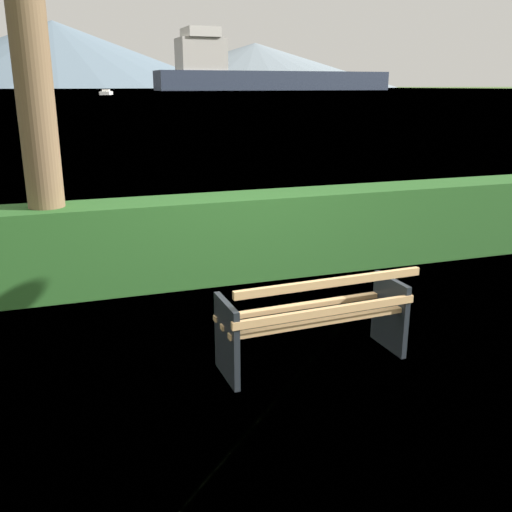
# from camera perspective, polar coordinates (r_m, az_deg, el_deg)

# --- Properties ---
(ground_plane) EXTENTS (1400.00, 1400.00, 0.00)m
(ground_plane) POSITION_cam_1_polar(r_m,az_deg,el_deg) (5.15, 5.50, -10.37)
(ground_plane) COLOR #4C6B33
(water_surface) EXTENTS (620.00, 620.00, 0.00)m
(water_surface) POSITION_cam_1_polar(r_m,az_deg,el_deg) (310.49, -19.00, 15.44)
(water_surface) COLOR slate
(water_surface) RESTS_ON ground_plane
(park_bench) EXTENTS (1.68, 0.64, 0.87)m
(park_bench) POSITION_cam_1_polar(r_m,az_deg,el_deg) (4.93, 5.95, -6.25)
(park_bench) COLOR tan
(park_bench) RESTS_ON ground_plane
(hedge_row) EXTENTS (10.88, 0.69, 1.03)m
(hedge_row) POSITION_cam_1_polar(r_m,az_deg,el_deg) (7.15, -2.43, 1.93)
(hedge_row) COLOR #285B23
(hedge_row) RESTS_ON ground_plane
(cargo_ship_large) EXTENTS (112.07, 21.32, 26.33)m
(cargo_ship_large) POSITION_cam_1_polar(r_m,az_deg,el_deg) (275.32, 0.22, 17.78)
(cargo_ship_large) COLOR #2D384C
(cargo_ship_large) RESTS_ON water_surface
(fishing_boat_near) EXTENTS (3.97, 8.59, 1.32)m
(fishing_boat_near) POSITION_cam_1_polar(r_m,az_deg,el_deg) (153.33, -14.76, 15.52)
(fishing_boat_near) COLOR silver
(fishing_boat_near) RESTS_ON water_surface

